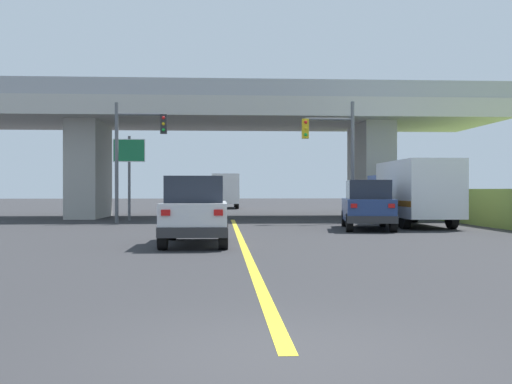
% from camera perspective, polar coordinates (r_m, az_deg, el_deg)
% --- Properties ---
extents(ground, '(160.00, 160.00, 0.00)m').
position_cam_1_polar(ground, '(36.77, -2.25, -2.34)').
color(ground, '#2B2B2D').
extents(overpass_bridge, '(30.58, 8.71, 7.48)m').
position_cam_1_polar(overpass_bridge, '(36.91, -2.25, 5.80)').
color(overpass_bridge, '#B7B5AD').
rests_on(overpass_bridge, ground).
extents(lane_divider_stripe, '(0.20, 27.63, 0.01)m').
position_cam_1_polar(lane_divider_stripe, '(19.92, -1.37, -4.48)').
color(lane_divider_stripe, yellow).
rests_on(lane_divider_stripe, ground).
extents(suv_lead, '(1.90, 4.46, 2.02)m').
position_cam_1_polar(suv_lead, '(18.49, -5.60, -1.72)').
color(suv_lead, silver).
rests_on(suv_lead, ground).
extents(suv_crossing, '(2.57, 5.03, 2.02)m').
position_cam_1_polar(suv_crossing, '(25.94, 10.21, -1.16)').
color(suv_crossing, navy).
rests_on(suv_crossing, ground).
extents(box_truck, '(2.33, 7.53, 2.90)m').
position_cam_1_polar(box_truck, '(28.82, 14.21, 0.04)').
color(box_truck, navy).
rests_on(box_truck, ground).
extents(traffic_signal_nearside, '(2.58, 0.36, 5.95)m').
position_cam_1_polar(traffic_signal_nearside, '(30.60, 7.41, 4.03)').
color(traffic_signal_nearside, '#56595E').
rests_on(traffic_signal_nearside, ground).
extents(traffic_signal_farside, '(2.56, 0.36, 5.95)m').
position_cam_1_polar(traffic_signal_farside, '(31.34, -11.27, 4.14)').
color(traffic_signal_farside, '#56595E').
rests_on(traffic_signal_farside, ground).
extents(highway_sign, '(1.69, 0.17, 4.49)m').
position_cam_1_polar(highway_sign, '(33.65, -11.60, 3.07)').
color(highway_sign, '#56595E').
rests_on(highway_sign, ground).
extents(semi_truck_distant, '(2.33, 7.51, 2.99)m').
position_cam_1_polar(semi_truck_distant, '(54.98, -2.85, 0.16)').
color(semi_truck_distant, navy).
rests_on(semi_truck_distant, ground).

